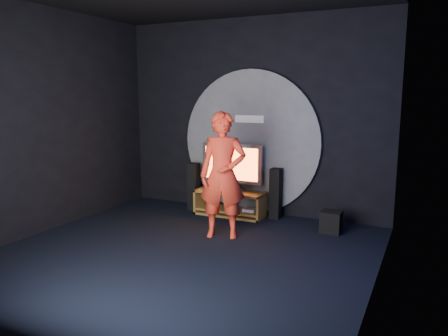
{
  "coord_description": "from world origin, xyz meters",
  "views": [
    {
      "loc": [
        3.0,
        -4.85,
        2.18
      ],
      "look_at": [
        0.14,
        1.05,
        1.05
      ],
      "focal_mm": 35.0,
      "sensor_mm": 36.0,
      "label": 1
    }
  ],
  "objects_px": {
    "media_console": "(230,205)",
    "subwoofer": "(331,222)",
    "player": "(223,175)",
    "tv": "(232,165)",
    "tower_speaker_right": "(276,194)",
    "tower_speaker_left": "(194,187)"
  },
  "relations": [
    {
      "from": "player",
      "to": "tower_speaker_left",
      "type": "bearing_deg",
      "value": 115.74
    },
    {
      "from": "tower_speaker_right",
      "to": "subwoofer",
      "type": "distance_m",
      "value": 1.15
    },
    {
      "from": "tower_speaker_right",
      "to": "subwoofer",
      "type": "height_order",
      "value": "tower_speaker_right"
    },
    {
      "from": "tv",
      "to": "player",
      "type": "distance_m",
      "value": 1.24
    },
    {
      "from": "tower_speaker_right",
      "to": "player",
      "type": "relative_size",
      "value": 0.46
    },
    {
      "from": "tower_speaker_right",
      "to": "media_console",
      "type": "bearing_deg",
      "value": -167.13
    },
    {
      "from": "player",
      "to": "tv",
      "type": "bearing_deg",
      "value": 89.2
    },
    {
      "from": "tower_speaker_left",
      "to": "tower_speaker_right",
      "type": "bearing_deg",
      "value": 4.27
    },
    {
      "from": "player",
      "to": "subwoofer",
      "type": "bearing_deg",
      "value": 12.62
    },
    {
      "from": "tower_speaker_right",
      "to": "subwoofer",
      "type": "relative_size",
      "value": 2.57
    },
    {
      "from": "tower_speaker_left",
      "to": "tower_speaker_right",
      "type": "height_order",
      "value": "same"
    },
    {
      "from": "media_console",
      "to": "tower_speaker_right",
      "type": "distance_m",
      "value": 0.85
    },
    {
      "from": "tower_speaker_left",
      "to": "player",
      "type": "bearing_deg",
      "value": -44.79
    },
    {
      "from": "media_console",
      "to": "tv",
      "type": "xyz_separation_m",
      "value": [
        -0.01,
        0.07,
        0.72
      ]
    },
    {
      "from": "media_console",
      "to": "tv",
      "type": "height_order",
      "value": "tv"
    },
    {
      "from": "tower_speaker_left",
      "to": "subwoofer",
      "type": "distance_m",
      "value": 2.66
    },
    {
      "from": "tv",
      "to": "tower_speaker_right",
      "type": "bearing_deg",
      "value": 8.08
    },
    {
      "from": "tv",
      "to": "tower_speaker_left",
      "type": "bearing_deg",
      "value": -179.66
    },
    {
      "from": "media_console",
      "to": "tower_speaker_left",
      "type": "distance_m",
      "value": 0.83
    },
    {
      "from": "subwoofer",
      "to": "tower_speaker_right",
      "type": "bearing_deg",
      "value": 160.64
    },
    {
      "from": "tower_speaker_left",
      "to": "subwoofer",
      "type": "xyz_separation_m",
      "value": [
        2.63,
        -0.25,
        -0.27
      ]
    },
    {
      "from": "media_console",
      "to": "subwoofer",
      "type": "distance_m",
      "value": 1.86
    }
  ]
}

